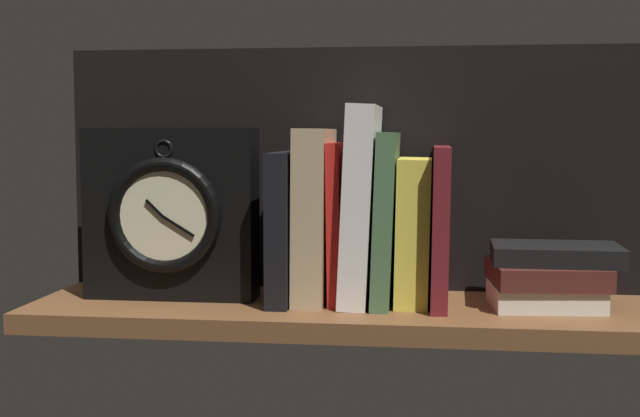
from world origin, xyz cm
name	(u,v)px	position (x,y,z in cm)	size (l,w,h in cm)	color
ground_plane	(351,313)	(0.00, 0.00, -1.25)	(81.06, 23.42, 2.50)	brown
back_panel	(359,169)	(0.00, 11.11, 16.58)	(81.06, 1.20, 33.17)	black
book_black_skeptic	(286,226)	(-8.58, 2.02, 9.56)	(2.76, 16.50, 19.12)	black
book_tan_shortstories	(314,215)	(-4.93, 2.02, 11.04)	(3.94, 14.35, 22.09)	tan
book_red_requiem	(338,222)	(-1.85, 2.02, 10.16)	(1.62, 12.40, 20.31)	red
book_white_catcher	(360,204)	(1.03, 2.02, 12.51)	(3.53, 15.24, 25.03)	silver
book_green_romantic	(386,218)	(4.26, 2.02, 10.81)	(2.32, 15.94, 21.62)	#476B44
book_yellow_seinlanguage	(413,231)	(7.78, 2.02, 9.17)	(4.12, 12.76, 18.34)	gold
book_maroon_dawkins	(440,225)	(11.15, 2.02, 9.93)	(2.03, 16.99, 19.86)	maroon
framed_clock	(171,214)	(-23.56, 0.60, 11.11)	(22.21, 7.10, 22.21)	black
book_stack_side	(549,274)	(24.60, 1.50, 4.05)	(16.29, 14.26, 7.72)	beige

